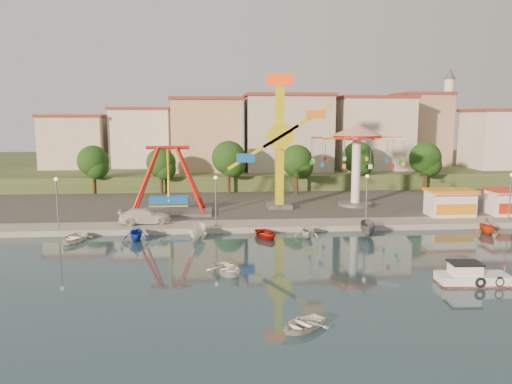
{
  "coord_description": "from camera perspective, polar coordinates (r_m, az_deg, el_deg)",
  "views": [
    {
      "loc": [
        -8.0,
        -38.19,
        11.79
      ],
      "look_at": [
        -3.72,
        14.0,
        4.0
      ],
      "focal_mm": 35.0,
      "sensor_mm": 36.0,
      "label": 1
    }
  ],
  "objects": [
    {
      "name": "moored_boat_1",
      "position": [
        49.82,
        -13.52,
        -4.47
      ],
      "size": [
        2.95,
        3.36,
        1.69
      ],
      "primitive_type": "imported",
      "rotation": [
        0.0,
        0.0,
        0.06
      ],
      "color": "#1433AF",
      "rests_on": "ground"
    },
    {
      "name": "booth_mid",
      "position": [
        65.27,
        27.11,
        -0.96
      ],
      "size": [
        5.4,
        3.78,
        3.08
      ],
      "color": "white",
      "rests_on": "quay_deck"
    },
    {
      "name": "wave_swinger",
      "position": [
        64.7,
        11.44,
        5.11
      ],
      "size": [
        11.6,
        11.6,
        10.4
      ],
      "color": "#59595E",
      "rests_on": "quay_deck"
    },
    {
      "name": "rowboat_a",
      "position": [
        38.5,
        -3.28,
        -8.81
      ],
      "size": [
        3.75,
        4.26,
        0.73
      ],
      "primitive_type": "imported",
      "rotation": [
        0.0,
        0.0,
        0.42
      ],
      "color": "white",
      "rests_on": "ground"
    },
    {
      "name": "tree_0",
      "position": [
        77.55,
        -18.12,
        3.37
      ],
      "size": [
        4.6,
        4.6,
        7.19
      ],
      "color": "#382314",
      "rests_on": "quay_deck"
    },
    {
      "name": "lamp_post_3",
      "position": [
        60.99,
        27.03,
        -0.66
      ],
      "size": [
        0.14,
        0.14,
        5.0
      ],
      "primitive_type": "cylinder",
      "color": "#59595E",
      "rests_on": "quay_deck"
    },
    {
      "name": "minaret",
      "position": [
        102.15,
        21.06,
        8.33
      ],
      "size": [
        2.8,
        2.8,
        18.0
      ],
      "color": "silver",
      "rests_on": "hill_terrace"
    },
    {
      "name": "tree_3",
      "position": [
        73.8,
        4.7,
        3.59
      ],
      "size": [
        4.68,
        4.68,
        7.32
      ],
      "color": "#382314",
      "rests_on": "quay_deck"
    },
    {
      "name": "tree_5",
      "position": [
        80.6,
        18.76,
        3.68
      ],
      "size": [
        4.83,
        4.83,
        7.54
      ],
      "color": "#382314",
      "rests_on": "quay_deck"
    },
    {
      "name": "lamp_post_2",
      "position": [
        54.33,
        12.51,
        -0.95
      ],
      "size": [
        0.14,
        0.14,
        5.0
      ],
      "primitive_type": "cylinder",
      "color": "#59595E",
      "rests_on": "quay_deck"
    },
    {
      "name": "building_2",
      "position": [
        90.2,
        -4.83,
        6.41
      ],
      "size": [
        11.95,
        9.28,
        11.23
      ],
      "primitive_type": "cube",
      "color": "tan",
      "rests_on": "hill_terrace"
    },
    {
      "name": "building_3",
      "position": [
        88.15,
        4.22,
        5.71
      ],
      "size": [
        12.59,
        10.5,
        9.2
      ],
      "primitive_type": "cube",
      "color": "beige",
      "rests_on": "hill_terrace"
    },
    {
      "name": "moored_boat_7",
      "position": [
        56.52,
        24.9,
        -3.55
      ],
      "size": [
        2.76,
        3.16,
        1.6
      ],
      "primitive_type": "imported",
      "rotation": [
        0.0,
        0.0,
        -0.04
      ],
      "color": "red",
      "rests_on": "ground"
    },
    {
      "name": "kamikaze_tower",
      "position": [
        61.61,
        3.16,
        5.26
      ],
      "size": [
        8.72,
        3.1,
        16.5
      ],
      "color": "#59595E",
      "rests_on": "quay_deck"
    },
    {
      "name": "van",
      "position": [
        54.61,
        -12.59,
        -2.72
      ],
      "size": [
        5.75,
        3.04,
        1.59
      ],
      "primitive_type": "imported",
      "rotation": [
        0.0,
        0.0,
        1.72
      ],
      "color": "silver",
      "rests_on": "quay_deck"
    },
    {
      "name": "moored_boat_4",
      "position": [
        50.06,
        5.84,
        -4.34
      ],
      "size": [
        3.05,
        3.33,
        1.48
      ],
      "primitive_type": "imported",
      "rotation": [
        0.0,
        0.0,
        -0.26
      ],
      "color": "beige",
      "rests_on": "ground"
    },
    {
      "name": "building_1",
      "position": [
        90.67,
        -13.19,
        5.41
      ],
      "size": [
        12.33,
        9.01,
        8.63
      ],
      "primitive_type": "cube",
      "color": "silver",
      "rests_on": "hill_terrace"
    },
    {
      "name": "asphalt_pad",
      "position": [
        69.56,
        1.98,
        -0.8
      ],
      "size": [
        90.0,
        28.0,
        0.01
      ],
      "primitive_type": "cube",
      "color": "#4C4944",
      "rests_on": "quay_deck"
    },
    {
      "name": "rowboat_b",
      "position": [
        29.04,
        5.28,
        -14.82
      ],
      "size": [
        3.86,
        3.7,
        0.65
      ],
      "primitive_type": "imported",
      "rotation": [
        0.0,
        0.0,
        -0.91
      ],
      "color": "white",
      "rests_on": "ground"
    },
    {
      "name": "moored_boat_2",
      "position": [
        49.28,
        -6.74,
        -4.58
      ],
      "size": [
        2.18,
        3.94,
        1.44
      ],
      "primitive_type": "imported",
      "rotation": [
        0.0,
        0.0,
        -0.22
      ],
      "color": "white",
      "rests_on": "ground"
    },
    {
      "name": "booth_left",
      "position": [
        61.71,
        21.29,
        -1.1
      ],
      "size": [
        5.4,
        3.78,
        3.08
      ],
      "color": "white",
      "rests_on": "quay_deck"
    },
    {
      "name": "building_6",
      "position": [
        101.43,
        26.42,
        6.11
      ],
      "size": [
        8.23,
        8.98,
        12.36
      ],
      "primitive_type": "cube",
      "color": "silver",
      "rests_on": "hill_terrace"
    },
    {
      "name": "building_5",
      "position": [
        97.34,
        19.94,
        6.08
      ],
      "size": [
        12.77,
        10.96,
        11.21
      ],
      "primitive_type": "cube",
      "color": "tan",
      "rests_on": "hill_terrace"
    },
    {
      "name": "lamp_post_0",
      "position": [
        54.33,
        -21.75,
        -1.35
      ],
      "size": [
        0.14,
        0.14,
        5.0
      ],
      "primitive_type": "cylinder",
      "color": "#59595E",
      "rests_on": "quay_deck"
    },
    {
      "name": "tree_2",
      "position": [
        74.26,
        -3.13,
        3.91
      ],
      "size": [
        5.02,
        5.02,
        7.85
      ],
      "color": "#382314",
      "rests_on": "quay_deck"
    },
    {
      "name": "tree_4",
      "position": [
        78.91,
        11.54,
        3.9
      ],
      "size": [
        4.86,
        4.86,
        7.6
      ],
      "color": "#382314",
      "rests_on": "quay_deck"
    },
    {
      "name": "moored_boat_0",
      "position": [
        51.18,
        -20.11,
        -4.93
      ],
      "size": [
        3.5,
        4.33,
        0.79
      ],
      "primitive_type": "imported",
      "rotation": [
        0.0,
        0.0,
        -0.22
      ],
      "color": "white",
      "rests_on": "ground"
    },
    {
      "name": "pirate_ship_ride",
      "position": [
        59.22,
        -9.97,
        1.16
      ],
      "size": [
        10.0,
        5.0,
        8.0
      ],
      "color": "#59595E",
      "rests_on": "quay_deck"
    },
    {
      "name": "building_0",
      "position": [
        88.04,
        -21.56,
        6.01
      ],
      "size": [
        9.26,
        9.53,
        11.87
      ],
      "primitive_type": "cube",
      "color": "beige",
      "rests_on": "hill_terrace"
    },
    {
      "name": "building_4",
      "position": [
        94.45,
        12.04,
        5.74
      ],
      "size": [
        10.75,
        9.23,
        9.24
      ],
      "primitive_type": "cube",
      "color": "beige",
      "rests_on": "hill_terrace"
    },
    {
      "name": "ground",
      "position": [
        40.76,
        6.91,
        -8.41
      ],
      "size": [
        200.0,
        200.0,
        0.0
      ],
      "primitive_type": "plane",
      "color": "#142E37",
      "rests_on": "ground"
    },
    {
      "name": "lamp_post_1",
      "position": [
        51.92,
        -4.62,
        -1.2
      ],
      "size": [
        0.14,
        0.14,
        5.0
      ],
      "primitive_type": "cylinder",
      "color": "#59595E",
      "rests_on": "quay_deck"
    },
    {
      "name": "cabin_motorboat",
      "position": [
        39.3,
        23.4,
        -8.99
      ],
      "size": [
        5.11,
        2.23,
        1.76
      ],
      "rotation": [
        0.0,
        0.0,
        -0.06
      ],
      "color": "white",
      "rests_on": "ground"
    },
    {
      "name": "hill_terrace",
      "position": [
        105.99,
        -0.33,
        2.89
      ],
      "size": [
        200.0,
        60.0,
        3.0
      ],
      "primitive_type": "cube",
      "color": "#384C26",
      "rests_on": "ground"
    },
    {
      "name": "moored_boat_3",
      "position": [
        49.56,
        1.11,
        -4.82
      ],
      "size": [
        3.62,
        4.45,
        0.81
      ],
      "primitive_type": "imported",
      "rotation": [
        0.0,
        0.0,
        0.24
      ],
      "color": "red",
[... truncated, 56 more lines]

